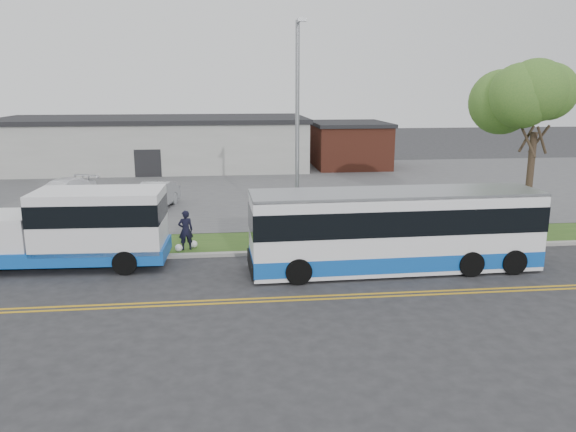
{
  "coord_description": "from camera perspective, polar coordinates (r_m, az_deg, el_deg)",
  "views": [
    {
      "loc": [
        -0.15,
        -21.48,
        6.96
      ],
      "look_at": [
        2.43,
        1.31,
        1.6
      ],
      "focal_mm": 35.0,
      "sensor_mm": 36.0,
      "label": 1
    }
  ],
  "objects": [
    {
      "name": "shuttle_bus",
      "position": [
        23.26,
        -20.36,
        -0.97
      ],
      "size": [
        8.0,
        2.92,
        3.02
      ],
      "rotation": [
        0.0,
        0.0,
        -0.04
      ],
      "color": "#1051B5",
      "rests_on": "ground"
    },
    {
      "name": "curb",
      "position": [
        23.61,
        -5.82,
        -3.87
      ],
      "size": [
        80.0,
        0.3,
        0.15
      ],
      "primitive_type": "cube",
      "color": "#9E9B93",
      "rests_on": "ground"
    },
    {
      "name": "commercial_building",
      "position": [
        49.06,
        -13.38,
        7.21
      ],
      "size": [
        25.4,
        10.4,
        4.35
      ],
      "color": "#9E9E99",
      "rests_on": "ground"
    },
    {
      "name": "grocery_bag_right",
      "position": [
        24.61,
        -9.56,
        -2.84
      ],
      "size": [
        0.32,
        0.32,
        0.32
      ],
      "primitive_type": "sphere",
      "color": "white",
      "rests_on": "verge"
    },
    {
      "name": "transit_bus",
      "position": [
        21.81,
        10.75,
        -1.43
      ],
      "size": [
        11.14,
        2.88,
        3.08
      ],
      "rotation": [
        0.0,
        0.0,
        0.02
      ],
      "color": "white",
      "rests_on": "ground"
    },
    {
      "name": "ground",
      "position": [
        22.58,
        -5.78,
        -4.87
      ],
      "size": [
        140.0,
        140.0,
        0.0
      ],
      "primitive_type": "plane",
      "color": "#28282B",
      "rests_on": "ground"
    },
    {
      "name": "grocery_bag_left",
      "position": [
        24.17,
        -11.04,
        -3.19
      ],
      "size": [
        0.32,
        0.32,
        0.32
      ],
      "primitive_type": "sphere",
      "color": "white",
      "rests_on": "verge"
    },
    {
      "name": "parked_car_b",
      "position": [
        35.71,
        -22.01,
        2.3
      ],
      "size": [
        3.92,
        5.39,
        1.45
      ],
      "primitive_type": "imported",
      "rotation": [
        0.0,
        0.0,
        -0.43
      ],
      "color": "white",
      "rests_on": "parking_lot"
    },
    {
      "name": "streetlight_near",
      "position": [
        24.47,
        0.97,
        9.1
      ],
      "size": [
        0.35,
        1.53,
        9.5
      ],
      "color": "gray",
      "rests_on": "verge"
    },
    {
      "name": "pedestrian",
      "position": [
        24.2,
        -10.36,
        -1.42
      ],
      "size": [
        0.7,
        0.54,
        1.72
      ],
      "primitive_type": "imported",
      "rotation": [
        0.0,
        0.0,
        3.37
      ],
      "color": "black",
      "rests_on": "verge"
    },
    {
      "name": "tree_east",
      "position": [
        28.29,
        23.99,
        10.51
      ],
      "size": [
        5.2,
        5.2,
        8.33
      ],
      "color": "#33211B",
      "rests_on": "verge"
    },
    {
      "name": "verge",
      "position": [
        25.34,
        -5.88,
        -2.74
      ],
      "size": [
        80.0,
        3.3,
        0.1
      ],
      "primitive_type": "cube",
      "color": "#274D19",
      "rests_on": "ground"
    },
    {
      "name": "parked_car_a",
      "position": [
        32.65,
        -13.46,
        1.99
      ],
      "size": [
        2.68,
        4.76,
        1.49
      ],
      "primitive_type": "imported",
      "rotation": [
        0.0,
        0.0,
        -0.26
      ],
      "color": "#B4B8BB",
      "rests_on": "parking_lot"
    },
    {
      "name": "lane_line_south",
      "position": [
        18.68,
        -5.6,
        -8.78
      ],
      "size": [
        70.0,
        0.12,
        0.01
      ],
      "primitive_type": "cube",
      "color": "gold",
      "rests_on": "ground"
    },
    {
      "name": "parking_lot",
      "position": [
        39.1,
        -6.14,
        2.9
      ],
      "size": [
        80.0,
        25.0,
        0.1
      ],
      "primitive_type": "cube",
      "color": "#4C4C4F",
      "rests_on": "ground"
    },
    {
      "name": "lane_line_north",
      "position": [
        18.96,
        -5.61,
        -8.44
      ],
      "size": [
        70.0,
        0.12,
        0.01
      ],
      "primitive_type": "cube",
      "color": "gold",
      "rests_on": "ground"
    },
    {
      "name": "brick_wing",
      "position": [
        48.92,
        6.21,
        7.21
      ],
      "size": [
        6.3,
        7.3,
        3.9
      ],
      "color": "brown",
      "rests_on": "ground"
    }
  ]
}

